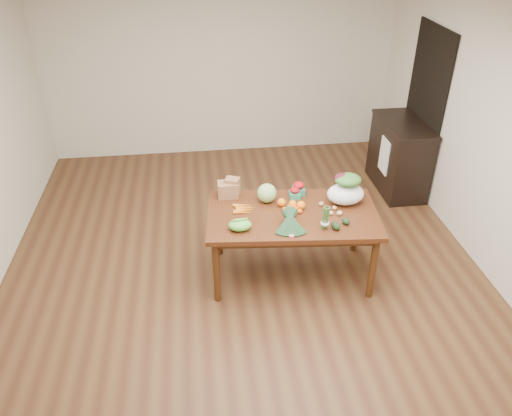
{
  "coord_description": "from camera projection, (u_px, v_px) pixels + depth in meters",
  "views": [
    {
      "loc": [
        -0.4,
        -4.09,
        3.38
      ],
      "look_at": [
        0.13,
        0.0,
        0.78
      ],
      "focal_mm": 35.0,
      "sensor_mm": 36.0,
      "label": 1
    }
  ],
  "objects": [
    {
      "name": "strawberry_basket_a",
      "position": [
        295.0,
        194.0,
        5.07
      ],
      "size": [
        0.11,
        0.11,
        0.09
      ],
      "primitive_type": null,
      "rotation": [
        0.0,
        0.0,
        -0.09
      ],
      "color": "red",
      "rests_on": "dining_table"
    },
    {
      "name": "dining_table",
      "position": [
        291.0,
        244.0,
        5.05
      ],
      "size": [
        1.73,
        1.07,
        0.75
      ],
      "primitive_type": "cube",
      "rotation": [
        0.0,
        0.0,
        -0.09
      ],
      "color": "#512A12",
      "rests_on": "floor"
    },
    {
      "name": "orange_a",
      "position": [
        282.0,
        202.0,
        4.94
      ],
      "size": [
        0.08,
        0.08,
        0.08
      ],
      "primitive_type": "sphere",
      "color": "orange",
      "rests_on": "dining_table"
    },
    {
      "name": "orange_b",
      "position": [
        293.0,
        204.0,
        4.92
      ],
      "size": [
        0.08,
        0.08,
        0.08
      ],
      "primitive_type": "sphere",
      "color": "orange",
      "rests_on": "dining_table"
    },
    {
      "name": "room_walls",
      "position": [
        242.0,
        156.0,
        4.56
      ],
      "size": [
        5.02,
        6.02,
        2.7
      ],
      "color": "beige",
      "rests_on": "floor"
    },
    {
      "name": "doorway_dark",
      "position": [
        424.0,
        111.0,
        6.33
      ],
      "size": [
        0.02,
        1.0,
        2.1
      ],
      "primitive_type": "cube",
      "color": "black",
      "rests_on": "floor"
    },
    {
      "name": "cabinet",
      "position": [
        399.0,
        156.0,
        6.54
      ],
      "size": [
        0.52,
        1.02,
        0.94
      ],
      "primitive_type": "cube",
      "color": "black",
      "rests_on": "floor"
    },
    {
      "name": "potato_a",
      "position": [
        326.0,
        211.0,
        4.85
      ],
      "size": [
        0.05,
        0.04,
        0.04
      ],
      "primitive_type": "ellipsoid",
      "color": "#D1C678",
      "rests_on": "dining_table"
    },
    {
      "name": "potato_c",
      "position": [
        334.0,
        208.0,
        4.9
      ],
      "size": [
        0.05,
        0.04,
        0.04
      ],
      "primitive_type": "ellipsoid",
      "color": "tan",
      "rests_on": "dining_table"
    },
    {
      "name": "potato_b",
      "position": [
        331.0,
        213.0,
        4.82
      ],
      "size": [
        0.05,
        0.04,
        0.04
      ],
      "primitive_type": "ellipsoid",
      "color": "tan",
      "rests_on": "dining_table"
    },
    {
      "name": "cabbage",
      "position": [
        267.0,
        193.0,
        4.99
      ],
      "size": [
        0.19,
        0.19,
        0.19
      ],
      "primitive_type": "sphere",
      "color": "#A4DD7F",
      "rests_on": "dining_table"
    },
    {
      "name": "snap_pea_bag",
      "position": [
        240.0,
        225.0,
        4.59
      ],
      "size": [
        0.22,
        0.16,
        0.1
      ],
      "primitive_type": "ellipsoid",
      "color": "#5AB63D",
      "rests_on": "dining_table"
    },
    {
      "name": "potato_e",
      "position": [
        339.0,
        213.0,
        4.81
      ],
      "size": [
        0.06,
        0.05,
        0.05
      ],
      "primitive_type": "ellipsoid",
      "color": "#DABF7E",
      "rests_on": "dining_table"
    },
    {
      "name": "mandarin_cluster",
      "position": [
        293.0,
        208.0,
        4.85
      ],
      "size": [
        0.2,
        0.2,
        0.08
      ],
      "primitive_type": null,
      "rotation": [
        0.0,
        0.0,
        -0.09
      ],
      "color": "#E64E0E",
      "rests_on": "dining_table"
    },
    {
      "name": "asparagus_bundle",
      "position": [
        325.0,
        218.0,
        4.56
      ],
      "size": [
        0.09,
        0.12,
        0.26
      ],
      "primitive_type": null,
      "rotation": [
        0.15,
        0.0,
        -0.09
      ],
      "color": "#57853D",
      "rests_on": "dining_table"
    },
    {
      "name": "paper_bag",
      "position": [
        228.0,
        188.0,
        5.07
      ],
      "size": [
        0.3,
        0.25,
        0.2
      ],
      "primitive_type": null,
      "rotation": [
        0.0,
        0.0,
        -0.09
      ],
      "color": "brown",
      "rests_on": "dining_table"
    },
    {
      "name": "salad_bag",
      "position": [
        346.0,
        190.0,
        4.94
      ],
      "size": [
        0.4,
        0.32,
        0.29
      ],
      "primitive_type": null,
      "rotation": [
        0.0,
        0.0,
        -0.09
      ],
      "color": "white",
      "rests_on": "dining_table"
    },
    {
      "name": "orange_c",
      "position": [
        301.0,
        205.0,
        4.89
      ],
      "size": [
        0.09,
        0.09,
        0.09
      ],
      "primitive_type": "sphere",
      "color": "orange",
      "rests_on": "dining_table"
    },
    {
      "name": "avocado_b",
      "position": [
        346.0,
        221.0,
        4.68
      ],
      "size": [
        0.09,
        0.11,
        0.06
      ],
      "primitive_type": "ellipsoid",
      "rotation": [
        0.0,
        0.0,
        0.3
      ],
      "color": "black",
      "rests_on": "dining_table"
    },
    {
      "name": "kale_bunch",
      "position": [
        291.0,
        224.0,
        4.55
      ],
      "size": [
        0.36,
        0.43,
        0.16
      ],
      "primitive_type": null,
      "rotation": [
        0.0,
        0.0,
        -0.09
      ],
      "color": "black",
      "rests_on": "dining_table"
    },
    {
      "name": "floor",
      "position": [
        244.0,
        271.0,
        5.28
      ],
      "size": [
        6.0,
        6.0,
        0.0
      ],
      "primitive_type": "plane",
      "color": "#55371D",
      "rests_on": "ground"
    },
    {
      "name": "avocado_a",
      "position": [
        336.0,
        226.0,
        4.6
      ],
      "size": [
        0.1,
        0.12,
        0.07
      ],
      "primitive_type": "ellipsoid",
      "rotation": [
        0.0,
        0.0,
        0.3
      ],
      "color": "black",
      "rests_on": "dining_table"
    },
    {
      "name": "carrots",
      "position": [
        245.0,
        209.0,
        4.9
      ],
      "size": [
        0.24,
        0.21,
        0.03
      ],
      "primitive_type": null,
      "rotation": [
        0.0,
        0.0,
        -0.09
      ],
      "color": "orange",
      "rests_on": "dining_table"
    },
    {
      "name": "potato_d",
      "position": [
        321.0,
        204.0,
        4.96
      ],
      "size": [
        0.05,
        0.05,
        0.04
      ],
      "primitive_type": "ellipsoid",
      "color": "tan",
      "rests_on": "dining_table"
    },
    {
      "name": "dish_towel",
      "position": [
        384.0,
        156.0,
        6.37
      ],
      "size": [
        0.02,
        0.28,
        0.45
      ],
      "primitive_type": "cube",
      "color": "white",
      "rests_on": "cabinet"
    },
    {
      "name": "strawberry_basket_b",
      "position": [
        299.0,
        189.0,
        5.14
      ],
      "size": [
        0.13,
        0.13,
        0.11
      ],
      "primitive_type": null,
      "rotation": [
        0.0,
        0.0,
        -0.09
      ],
      "color": "red",
      "rests_on": "dining_table"
    }
  ]
}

